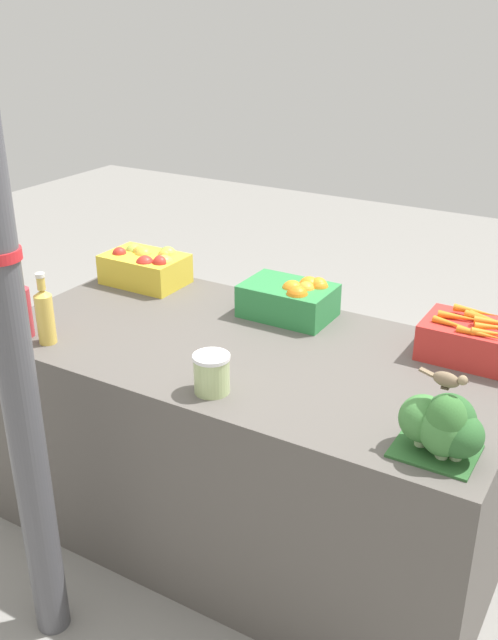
# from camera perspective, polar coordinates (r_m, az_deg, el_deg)

# --- Properties ---
(ground_plane) EXTENTS (10.00, 10.00, 0.00)m
(ground_plane) POSITION_cam_1_polar(r_m,az_deg,el_deg) (2.95, -0.00, -16.31)
(ground_plane) COLOR gray
(market_table) EXTENTS (1.84, 0.92, 0.81)m
(market_table) POSITION_cam_1_polar(r_m,az_deg,el_deg) (2.70, -0.00, -9.79)
(market_table) COLOR #56514C
(market_table) RESTS_ON ground_plane
(support_pole) EXTENTS (0.12, 0.12, 2.38)m
(support_pole) POSITION_cam_1_polar(r_m,az_deg,el_deg) (2.02, -18.97, 1.85)
(support_pole) COLOR #4C4C51
(support_pole) RESTS_ON ground_plane
(apple_crate) EXTENTS (0.34, 0.23, 0.16)m
(apple_crate) POSITION_cam_1_polar(r_m,az_deg,el_deg) (3.06, -8.21, 4.31)
(apple_crate) COLOR gold
(apple_crate) RESTS_ON market_table
(orange_crate) EXTENTS (0.34, 0.23, 0.16)m
(orange_crate) POSITION_cam_1_polar(r_m,az_deg,el_deg) (2.71, 3.43, 1.74)
(orange_crate) COLOR #2D8442
(orange_crate) RESTS_ON market_table
(carrot_crate) EXTENTS (0.34, 0.23, 0.16)m
(carrot_crate) POSITION_cam_1_polar(r_m,az_deg,el_deg) (2.50, 17.60, -1.53)
(carrot_crate) COLOR red
(carrot_crate) RESTS_ON market_table
(broccoli_pile) EXTENTS (0.23, 0.18, 0.19)m
(broccoli_pile) POSITION_cam_1_polar(r_m,az_deg,el_deg) (1.95, 15.34, -8.22)
(broccoli_pile) COLOR #2D602D
(broccoli_pile) RESTS_ON market_table
(juice_bottle_amber) EXTENTS (0.08, 0.08, 0.27)m
(juice_bottle_amber) POSITION_cam_1_polar(r_m,az_deg,el_deg) (2.73, -19.23, 1.41)
(juice_bottle_amber) COLOR gold
(juice_bottle_amber) RESTS_ON market_table
(juice_bottle_ruby) EXTENTS (0.06, 0.06, 0.26)m
(juice_bottle_ruby) POSITION_cam_1_polar(r_m,az_deg,el_deg) (2.66, -17.67, 0.92)
(juice_bottle_ruby) COLOR #B2333D
(juice_bottle_ruby) RESTS_ON market_table
(juice_bottle_golden) EXTENTS (0.06, 0.06, 0.26)m
(juice_bottle_golden) POSITION_cam_1_polar(r_m,az_deg,el_deg) (2.58, -16.01, 0.44)
(juice_bottle_golden) COLOR gold
(juice_bottle_golden) RESTS_ON market_table
(pickle_jar) EXTENTS (0.12, 0.12, 0.13)m
(pickle_jar) POSITION_cam_1_polar(r_m,az_deg,el_deg) (2.19, -3.00, -4.29)
(pickle_jar) COLOR #B2C684
(pickle_jar) RESTS_ON market_table
(sparrow_bird) EXTENTS (0.14, 0.04, 0.05)m
(sparrow_bird) POSITION_cam_1_polar(r_m,az_deg,el_deg) (1.90, 15.64, -4.61)
(sparrow_bird) COLOR #4C3D2D
(sparrow_bird) RESTS_ON broccoli_pile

